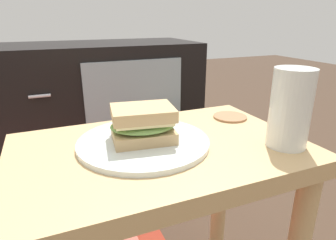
# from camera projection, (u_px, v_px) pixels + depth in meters

# --- Properties ---
(side_table) EXTENTS (0.56, 0.36, 0.46)m
(side_table) POSITION_uv_depth(u_px,v_px,m) (161.00, 186.00, 0.59)
(side_table) COLOR tan
(side_table) RESTS_ON ground
(tv_cabinet) EXTENTS (0.96, 0.46, 0.58)m
(tv_cabinet) POSITION_uv_depth(u_px,v_px,m) (100.00, 102.00, 1.46)
(tv_cabinet) COLOR black
(tv_cabinet) RESTS_ON ground
(plate) EXTENTS (0.25, 0.25, 0.01)m
(plate) POSITION_uv_depth(u_px,v_px,m) (144.00, 142.00, 0.56)
(plate) COLOR silver
(plate) RESTS_ON side_table
(sandwich_front) EXTENTS (0.14, 0.11, 0.07)m
(sandwich_front) POSITION_uv_depth(u_px,v_px,m) (143.00, 124.00, 0.55)
(sandwich_front) COLOR tan
(sandwich_front) RESTS_ON plate
(beer_glass) EXTENTS (0.08, 0.08, 0.15)m
(beer_glass) POSITION_uv_depth(u_px,v_px,m) (290.00, 109.00, 0.54)
(beer_glass) COLOR silver
(beer_glass) RESTS_ON side_table
(coaster) EXTENTS (0.08, 0.08, 0.01)m
(coaster) POSITION_uv_depth(u_px,v_px,m) (230.00, 117.00, 0.71)
(coaster) COLOR #996B47
(coaster) RESTS_ON side_table
(paper_bag) EXTENTS (0.20, 0.14, 0.32)m
(paper_bag) POSITION_uv_depth(u_px,v_px,m) (187.00, 151.00, 1.23)
(paper_bag) COLOR tan
(paper_bag) RESTS_ON ground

